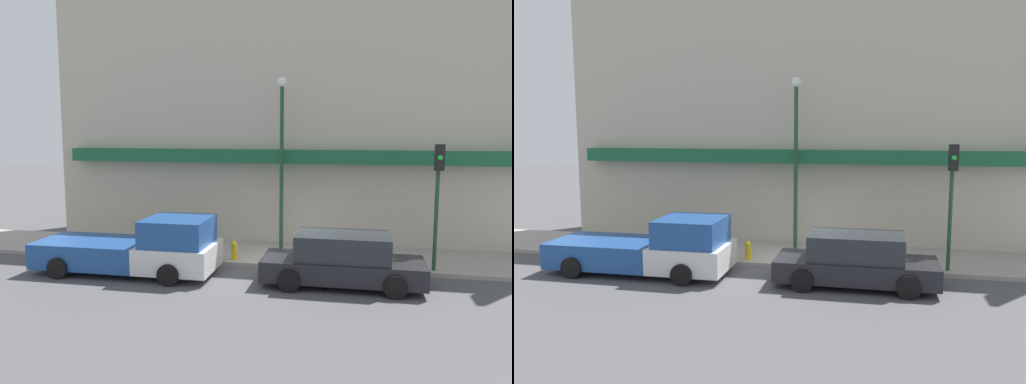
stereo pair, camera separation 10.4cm
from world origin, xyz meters
TOP-DOWN VIEW (x-y plane):
  - ground_plane at (0.00, 0.00)m, footprint 80.00×80.00m
  - sidewalk at (0.00, 1.63)m, footprint 36.00×3.26m
  - building at (0.02, 4.74)m, footprint 19.80×3.80m
  - pickup_truck at (-4.48, -1.30)m, footprint 5.73×2.31m
  - parked_car at (1.82, -1.30)m, footprint 4.63×2.01m
  - fire_hydrant at (-1.82, 0.35)m, footprint 0.21×0.21m
  - street_lamp at (-0.52, 2.33)m, footprint 0.36×0.36m
  - traffic_light at (4.60, 0.29)m, footprint 0.28×0.42m

SIDE VIEW (x-z plane):
  - ground_plane at x=0.00m, z-range 0.00..0.00m
  - sidewalk at x=0.00m, z-range 0.00..0.14m
  - fire_hydrant at x=-1.82m, z-range 0.14..0.78m
  - parked_car at x=1.82m, z-range -0.03..1.50m
  - pickup_truck at x=-4.48m, z-range -0.12..1.69m
  - traffic_light at x=4.60m, z-range 0.86..4.80m
  - street_lamp at x=-0.52m, z-range 0.86..7.08m
  - building at x=0.02m, z-range -0.24..10.20m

